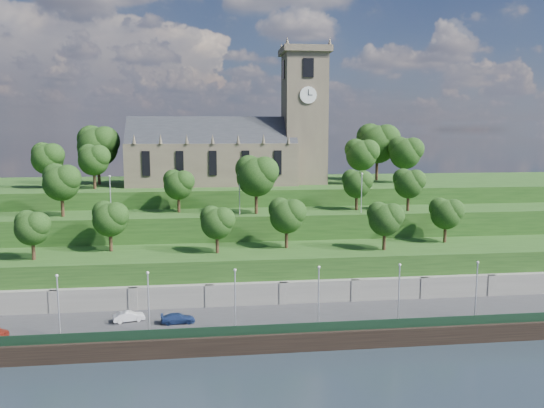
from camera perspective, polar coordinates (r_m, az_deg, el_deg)
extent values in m
plane|color=#1B242B|center=(63.33, -1.93, -15.79)|extent=(320.00, 320.00, 0.00)
cube|color=#2D2D30|center=(68.48, -2.38, -13.01)|extent=(160.00, 12.00, 2.00)
cube|color=black|center=(62.85, -1.93, -14.89)|extent=(160.00, 0.50, 2.20)
cube|color=black|center=(62.88, -1.99, -13.40)|extent=(160.00, 0.10, 1.20)
cube|color=slate|center=(73.61, -2.77, -10.25)|extent=(160.00, 2.00, 5.00)
cube|color=slate|center=(75.41, -22.36, -10.42)|extent=(1.20, 0.60, 5.00)
cube|color=slate|center=(73.38, -14.69, -10.57)|extent=(1.20, 0.60, 5.00)
cube|color=slate|center=(72.69, -6.72, -10.54)|extent=(1.20, 0.60, 5.00)
cube|color=slate|center=(73.36, 1.24, -10.31)|extent=(1.20, 0.60, 5.00)
cube|color=slate|center=(75.37, 8.90, -9.90)|extent=(1.20, 0.60, 5.00)
cube|color=slate|center=(78.61, 16.03, -9.37)|extent=(1.20, 0.60, 5.00)
cube|color=slate|center=(82.94, 22.48, -8.76)|extent=(1.20, 0.60, 5.00)
cube|color=#1E4115|center=(78.90, -3.09, -7.86)|extent=(160.00, 12.00, 8.00)
cube|color=#1E4115|center=(89.05, -3.58, -4.70)|extent=(160.00, 10.00, 12.00)
cube|color=#1E4115|center=(109.35, -4.24, -1.53)|extent=(160.00, 32.00, 15.00)
cube|color=brown|center=(103.95, -6.40, 4.34)|extent=(32.00, 12.00, 8.00)
cube|color=#212328|center=(103.78, -6.44, 6.54)|extent=(32.00, 10.18, 10.18)
cone|color=brown|center=(98.63, -14.63, 6.78)|extent=(0.70, 0.70, 1.80)
cone|color=brown|center=(98.12, -11.91, 6.87)|extent=(0.70, 0.70, 1.80)
cone|color=brown|center=(97.83, -9.17, 6.93)|extent=(0.70, 0.70, 1.80)
cone|color=brown|center=(97.76, -6.41, 6.98)|extent=(0.70, 0.70, 1.80)
cone|color=brown|center=(97.92, -3.66, 7.02)|extent=(0.70, 0.70, 1.80)
cone|color=brown|center=(98.30, -0.93, 7.04)|extent=(0.70, 0.70, 1.80)
cone|color=brown|center=(98.89, 1.79, 7.04)|extent=(0.70, 0.70, 1.80)
cube|color=black|center=(98.47, -13.39, 4.26)|extent=(1.40, 0.25, 4.50)
cube|color=black|center=(97.98, -9.89, 4.34)|extent=(1.40, 0.25, 4.50)
cube|color=black|center=(97.85, -6.37, 4.41)|extent=(1.40, 0.25, 4.50)
cube|color=black|center=(98.10, -2.86, 4.45)|extent=(1.40, 0.25, 4.50)
cube|color=black|center=(98.70, 0.63, 4.48)|extent=(1.40, 0.25, 4.50)
cube|color=brown|center=(105.48, 3.47, 9.04)|extent=(8.00, 8.00, 25.00)
cube|color=brown|center=(106.53, 3.53, 16.11)|extent=(9.20, 9.20, 1.20)
cone|color=brown|center=(102.16, 1.65, 17.15)|extent=(0.80, 0.80, 1.60)
cone|color=brown|center=(109.98, 1.01, 16.49)|extent=(0.80, 0.80, 1.60)
cone|color=brown|center=(103.63, 6.23, 16.97)|extent=(0.80, 0.80, 1.60)
cone|color=brown|center=(111.35, 5.26, 16.36)|extent=(0.80, 0.80, 1.60)
cube|color=black|center=(102.09, 3.94, 14.42)|extent=(2.00, 0.25, 3.50)
cube|color=black|center=(110.07, 3.12, 13.96)|extent=(2.00, 0.25, 3.50)
cube|color=black|center=(105.43, 1.26, 14.23)|extent=(0.25, 2.00, 3.50)
cube|color=black|center=(106.88, 5.73, 14.11)|extent=(0.25, 2.00, 3.50)
cylinder|color=white|center=(101.61, 3.92, 11.62)|extent=(3.20, 0.30, 3.20)
cylinder|color=white|center=(106.47, 5.72, 11.43)|extent=(0.30, 3.20, 3.20)
cube|color=black|center=(101.47, 3.94, 11.91)|extent=(0.12, 0.05, 1.10)
cube|color=black|center=(101.51, 4.16, 11.62)|extent=(0.80, 0.05, 0.12)
cylinder|color=#342014|center=(79.12, -24.28, -4.45)|extent=(0.49, 0.49, 2.92)
sphere|color=black|center=(78.59, -24.40, -2.44)|extent=(4.54, 4.54, 4.54)
sphere|color=black|center=(77.78, -23.89, -2.01)|extent=(3.40, 3.40, 3.40)
sphere|color=black|center=(79.22, -24.87, -1.73)|extent=(3.17, 3.17, 3.17)
cylinder|color=#342014|center=(80.62, -16.96, -3.77)|extent=(0.50, 0.50, 3.17)
sphere|color=black|center=(80.07, -17.05, -1.62)|extent=(4.93, 4.93, 4.93)
sphere|color=black|center=(79.31, -16.43, -1.15)|extent=(3.70, 3.70, 3.70)
sphere|color=black|center=(80.68, -17.60, -0.87)|extent=(3.45, 3.45, 3.45)
cylinder|color=#342014|center=(76.46, -5.92, -4.18)|extent=(0.49, 0.49, 2.93)
sphere|color=black|center=(75.91, -5.95, -2.09)|extent=(4.56, 4.56, 4.56)
sphere|color=black|center=(75.37, -5.26, -1.63)|extent=(3.42, 3.42, 3.42)
sphere|color=black|center=(76.32, -6.57, -1.35)|extent=(3.19, 3.19, 3.19)
cylinder|color=#342014|center=(79.21, 1.57, -3.60)|extent=(0.50, 0.50, 3.25)
sphere|color=black|center=(78.64, 1.57, -1.36)|extent=(5.06, 5.06, 5.06)
sphere|color=black|center=(78.18, 2.36, -0.85)|extent=(3.79, 3.79, 3.79)
sphere|color=black|center=(78.98, 0.87, -0.57)|extent=(3.54, 3.54, 3.54)
cylinder|color=#342014|center=(79.67, 11.98, -3.77)|extent=(0.50, 0.50, 3.06)
sphere|color=black|center=(79.13, 12.04, -1.68)|extent=(4.76, 4.76, 4.76)
sphere|color=black|center=(78.89, 12.82, -1.20)|extent=(3.57, 3.57, 3.57)
sphere|color=black|center=(79.27, 11.35, -0.94)|extent=(3.33, 3.33, 3.33)
cylinder|color=#342014|center=(87.49, 18.11, -2.96)|extent=(0.49, 0.49, 3.02)
sphere|color=black|center=(87.00, 18.19, -1.07)|extent=(4.70, 4.70, 4.70)
sphere|color=black|center=(86.88, 18.91, -0.64)|extent=(3.53, 3.53, 3.53)
sphere|color=black|center=(87.05, 17.57, -0.41)|extent=(3.29, 3.29, 3.29)
cylinder|color=#342014|center=(89.50, -21.61, -0.11)|extent=(0.52, 0.52, 3.59)
sphere|color=black|center=(89.11, -21.73, 2.10)|extent=(5.58, 5.58, 5.58)
sphere|color=black|center=(88.22, -21.15, 2.62)|extent=(4.19, 4.19, 4.19)
sphere|color=black|center=(89.94, -22.26, 2.83)|extent=(3.91, 3.91, 3.91)
cylinder|color=#342014|center=(88.69, -10.00, 0.09)|extent=(0.50, 0.50, 3.05)
sphere|color=black|center=(88.34, -10.05, 1.98)|extent=(4.75, 4.75, 4.75)
sphere|color=black|center=(87.75, -9.46, 2.42)|extent=(3.56, 3.56, 3.56)
sphere|color=black|center=(88.89, -10.58, 2.62)|extent=(3.32, 3.32, 3.32)
cylinder|color=#342014|center=(85.86, -1.71, 0.30)|extent=(0.54, 0.54, 4.09)
sphere|color=black|center=(85.43, -1.72, 2.93)|extent=(6.36, 6.36, 6.36)
sphere|color=black|center=(84.84, -0.83, 3.54)|extent=(4.77, 4.77, 4.77)
sphere|color=black|center=(86.02, -2.51, 3.81)|extent=(4.45, 4.45, 4.45)
cylinder|color=#342014|center=(91.07, 9.07, 0.29)|extent=(0.49, 0.49, 2.97)
sphere|color=black|center=(90.74, 9.11, 2.09)|extent=(4.63, 4.63, 4.63)
sphere|color=black|center=(90.49, 9.76, 2.50)|extent=(3.47, 3.47, 3.47)
sphere|color=black|center=(90.98, 8.53, 2.70)|extent=(3.24, 3.24, 3.24)
cylinder|color=#342014|center=(91.84, 14.42, 0.23)|extent=(0.50, 0.50, 3.07)
sphere|color=black|center=(91.50, 14.48, 2.07)|extent=(4.78, 4.78, 4.78)
sphere|color=black|center=(91.35, 15.17, 2.49)|extent=(3.58, 3.58, 3.58)
sphere|color=black|center=(91.67, 13.88, 2.70)|extent=(3.34, 3.34, 3.34)
cylinder|color=#342014|center=(104.15, -22.90, 2.54)|extent=(0.52, 0.52, 3.58)
sphere|color=black|center=(103.92, -23.01, 4.44)|extent=(5.57, 5.57, 5.57)
sphere|color=black|center=(103.04, -22.52, 4.91)|extent=(4.18, 4.18, 4.18)
sphere|color=black|center=(104.81, -23.45, 5.06)|extent=(3.90, 3.90, 3.90)
cylinder|color=#342014|center=(108.11, -18.13, 3.31)|extent=(0.58, 0.58, 4.91)
sphere|color=black|center=(107.86, -18.24, 5.82)|extent=(7.65, 7.65, 7.65)
sphere|color=black|center=(106.79, -17.54, 6.45)|extent=(5.73, 5.73, 5.73)
sphere|color=black|center=(109.03, -18.87, 6.62)|extent=(5.35, 5.35, 5.35)
cylinder|color=#342014|center=(100.20, -18.55, 2.53)|extent=(0.51, 0.51, 3.46)
sphere|color=black|center=(99.96, -18.64, 4.44)|extent=(5.39, 5.39, 5.39)
sphere|color=black|center=(99.18, -18.11, 4.91)|extent=(4.04, 4.04, 4.04)
sphere|color=black|center=(100.76, -19.11, 5.06)|extent=(3.77, 3.77, 3.77)
cylinder|color=#342014|center=(104.38, 9.55, 3.14)|extent=(0.53, 0.53, 3.82)
sphere|color=black|center=(104.14, 9.59, 5.16)|extent=(5.94, 5.94, 5.94)
sphere|color=black|center=(103.87, 10.33, 5.63)|extent=(4.45, 4.45, 4.45)
sphere|color=black|center=(104.51, 8.94, 5.84)|extent=(4.16, 4.16, 4.16)
cylinder|color=#342014|center=(113.65, 11.21, 3.81)|extent=(0.59, 0.59, 5.12)
sphere|color=black|center=(113.41, 11.27, 6.30)|extent=(7.96, 7.96, 7.96)
sphere|color=black|center=(113.14, 12.19, 6.88)|extent=(5.97, 5.97, 5.97)
sphere|color=black|center=(113.90, 10.47, 7.13)|extent=(5.57, 5.57, 5.57)
cylinder|color=#342014|center=(109.32, 14.07, 3.26)|extent=(0.54, 0.54, 3.96)
sphere|color=black|center=(109.09, 14.14, 5.27)|extent=(6.17, 6.17, 6.17)
sphere|color=black|center=(108.93, 14.88, 5.73)|extent=(4.62, 4.62, 4.62)
sphere|color=black|center=(109.39, 13.49, 5.94)|extent=(4.32, 4.32, 4.32)
cylinder|color=#B2B2B7|center=(65.71, -21.97, -10.28)|extent=(0.16, 0.16, 7.17)
sphere|color=silver|center=(64.69, -22.14, -7.16)|extent=(0.36, 0.36, 0.36)
cylinder|color=#B2B2B7|center=(63.85, -13.13, -10.43)|extent=(0.16, 0.16, 7.17)
sphere|color=silver|center=(62.79, -13.24, -7.22)|extent=(0.36, 0.36, 0.36)
cylinder|color=#B2B2B7|center=(63.53, -3.98, -10.33)|extent=(0.16, 0.16, 7.17)
sphere|color=silver|center=(62.46, -4.01, -7.10)|extent=(0.36, 0.36, 0.36)
cylinder|color=#B2B2B7|center=(64.77, 5.03, -9.98)|extent=(0.16, 0.16, 7.17)
sphere|color=silver|center=(63.72, 5.07, -6.81)|extent=(0.36, 0.36, 0.36)
cylinder|color=#B2B2B7|center=(67.48, 13.48, -9.43)|extent=(0.16, 0.16, 7.17)
sphere|color=silver|center=(66.48, 13.58, -6.38)|extent=(0.36, 0.36, 0.36)
cylinder|color=#B2B2B7|center=(71.50, 21.10, -8.76)|extent=(0.16, 0.16, 7.17)
sphere|color=silver|center=(70.56, 21.25, -5.88)|extent=(0.36, 0.36, 0.36)
cylinder|color=#B2B2B7|center=(85.72, -16.98, 0.68)|extent=(0.16, 0.16, 6.31)
sphere|color=silver|center=(85.38, -17.07, 2.86)|extent=(0.36, 0.36, 0.36)
cylinder|color=#B2B2B7|center=(84.53, -3.52, 0.92)|extent=(0.16, 0.16, 6.31)
sphere|color=silver|center=(84.19, -3.54, 3.13)|extent=(0.36, 0.36, 0.36)
cylinder|color=#B2B2B7|center=(87.99, 9.60, 1.10)|extent=(0.16, 0.16, 6.31)
sphere|color=silver|center=(87.67, 9.65, 3.23)|extent=(0.36, 0.36, 0.36)
imported|color=#BBBABF|center=(69.34, -15.14, -11.59)|extent=(4.02, 2.27, 1.26)
imported|color=navy|center=(67.47, -10.08, -12.01)|extent=(4.22, 1.90, 1.20)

